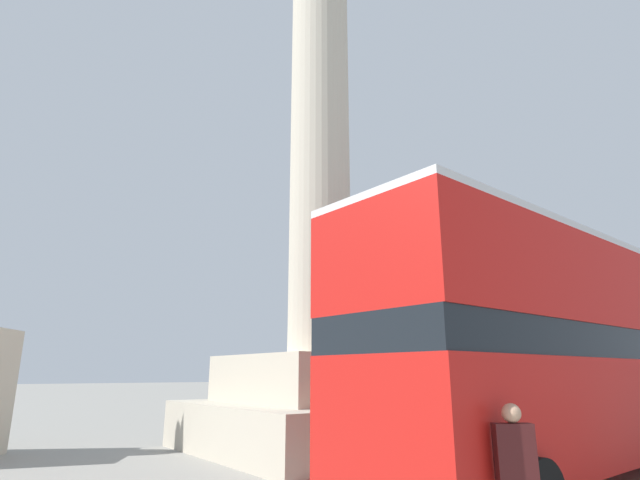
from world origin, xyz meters
name	(u,v)px	position (x,y,z in m)	size (l,w,h in m)	color
ground_plane	(320,449)	(0.00, 0.00, 0.00)	(200.00, 200.00, 0.00)	gray
monument_column	(320,235)	(0.00, 0.00, 6.05)	(6.40, 6.40, 21.36)	#BCB29E
bus_b	(559,348)	(1.06, -6.44, 2.47)	(10.68, 3.20, 4.49)	red
street_lamp	(460,299)	(1.54, -3.80, 3.79)	(0.43, 0.43, 6.71)	black
pedestrian_by_plinth	(517,473)	(-3.32, -8.12, 0.93)	(0.46, 0.40, 1.67)	#28282D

